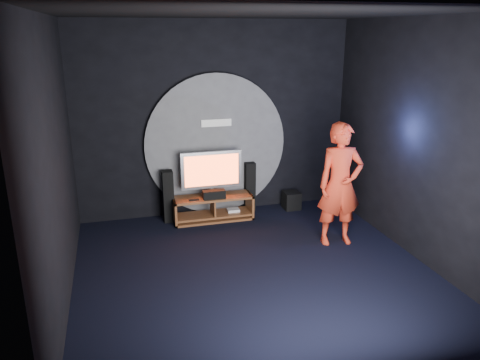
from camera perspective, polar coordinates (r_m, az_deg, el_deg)
name	(u,v)px	position (r m, az deg, el deg)	size (l,w,h in m)	color
floor	(254,271)	(6.85, 1.76, -11.08)	(5.00, 5.00, 0.00)	black
back_wall	(215,120)	(8.56, -3.07, 7.30)	(5.00, 0.04, 3.50)	black
front_wall	(344,226)	(4.00, 12.59, -5.54)	(5.00, 0.04, 3.50)	black
left_wall	(55,167)	(5.97, -21.66, 1.43)	(0.04, 5.00, 3.50)	black
right_wall	(419,142)	(7.32, 21.03, 4.33)	(0.04, 5.00, 3.50)	black
ceiling	(257,13)	(6.00, 2.10, 19.70)	(5.00, 5.00, 0.01)	black
wall_disc_panel	(216,145)	(8.60, -2.94, 4.30)	(2.60, 0.11, 2.60)	#515156
media_console	(213,210)	(8.53, -3.27, -3.62)	(1.44, 0.45, 0.45)	brown
tv	(211,172)	(8.36, -3.50, 1.03)	(1.10, 0.22, 0.82)	#AAA9B1
center_speaker	(214,194)	(8.31, -3.20, -1.77)	(0.40, 0.15, 0.15)	black
remote	(194,200)	(8.26, -5.65, -2.43)	(0.18, 0.05, 0.02)	black
tower_speaker_left	(168,196)	(8.46, -8.74, -1.98)	(0.19, 0.21, 0.95)	black
tower_speaker_right	(249,186)	(8.89, 1.16, -0.79)	(0.19, 0.21, 0.95)	black
subwoofer	(291,200)	(9.10, 6.29, -2.47)	(0.31, 0.31, 0.34)	black
player	(340,185)	(7.52, 12.11, -0.56)	(0.72, 0.47, 1.97)	red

